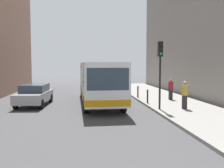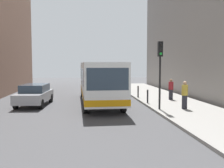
{
  "view_description": "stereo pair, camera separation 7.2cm",
  "coord_description": "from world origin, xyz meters",
  "px_view_note": "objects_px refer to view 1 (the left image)",
  "views": [
    {
      "loc": [
        -1.13,
        -16.36,
        2.88
      ],
      "look_at": [
        0.84,
        0.75,
        1.57
      ],
      "focal_mm": 41.47,
      "sensor_mm": 36.0,
      "label": 1
    },
    {
      "loc": [
        -1.06,
        -16.37,
        2.88
      ],
      "look_at": [
        0.84,
        0.75,
        1.57
      ],
      "focal_mm": 41.47,
      "sensor_mm": 36.0,
      "label": 2
    }
  ],
  "objects_px": {
    "car_beside_bus": "(35,94)",
    "bollard_mid": "(138,92)",
    "pedestrian_near_signal": "(185,95)",
    "traffic_light": "(160,62)",
    "bollard_near": "(148,96)",
    "pedestrian_mid_sidewalk": "(171,89)",
    "bus": "(99,80)"
  },
  "relations": [
    {
      "from": "bus",
      "to": "bollard_near",
      "type": "distance_m",
      "value": 3.83
    },
    {
      "from": "bus",
      "to": "pedestrian_mid_sidewalk",
      "type": "distance_m",
      "value": 5.67
    },
    {
      "from": "car_beside_bus",
      "to": "traffic_light",
      "type": "xyz_separation_m",
      "value": [
        8.03,
        -3.34,
        2.22
      ]
    },
    {
      "from": "traffic_light",
      "to": "bollard_mid",
      "type": "height_order",
      "value": "traffic_light"
    },
    {
      "from": "pedestrian_near_signal",
      "to": "pedestrian_mid_sidewalk",
      "type": "bearing_deg",
      "value": -107.5
    },
    {
      "from": "bollard_mid",
      "to": "pedestrian_near_signal",
      "type": "xyz_separation_m",
      "value": [
        1.66,
        -5.8,
        0.38
      ]
    },
    {
      "from": "bollard_near",
      "to": "pedestrian_mid_sidewalk",
      "type": "relative_size",
      "value": 0.59
    },
    {
      "from": "bollard_mid",
      "to": "pedestrian_near_signal",
      "type": "relative_size",
      "value": 0.56
    },
    {
      "from": "bus",
      "to": "bollard_near",
      "type": "xyz_separation_m",
      "value": [
        3.37,
        -1.46,
        -1.1
      ]
    },
    {
      "from": "bus",
      "to": "car_beside_bus",
      "type": "height_order",
      "value": "bus"
    },
    {
      "from": "car_beside_bus",
      "to": "bollard_near",
      "type": "bearing_deg",
      "value": 178.88
    },
    {
      "from": "bus",
      "to": "bollard_mid",
      "type": "distance_m",
      "value": 3.95
    },
    {
      "from": "car_beside_bus",
      "to": "pedestrian_near_signal",
      "type": "height_order",
      "value": "pedestrian_near_signal"
    },
    {
      "from": "bollard_mid",
      "to": "traffic_light",
      "type": "bearing_deg",
      "value": -89.0
    },
    {
      "from": "bollard_mid",
      "to": "pedestrian_near_signal",
      "type": "height_order",
      "value": "pedestrian_near_signal"
    },
    {
      "from": "bollard_near",
      "to": "pedestrian_near_signal",
      "type": "relative_size",
      "value": 0.56
    },
    {
      "from": "bus",
      "to": "bollard_near",
      "type": "height_order",
      "value": "bus"
    },
    {
      "from": "traffic_light",
      "to": "bollard_mid",
      "type": "distance_m",
      "value": 6.23
    },
    {
      "from": "traffic_light",
      "to": "bollard_near",
      "type": "relative_size",
      "value": 4.32
    },
    {
      "from": "car_beside_bus",
      "to": "traffic_light",
      "type": "distance_m",
      "value": 8.97
    },
    {
      "from": "bollard_near",
      "to": "pedestrian_mid_sidewalk",
      "type": "xyz_separation_m",
      "value": [
        2.25,
        1.59,
        0.32
      ]
    },
    {
      "from": "car_beside_bus",
      "to": "bollard_mid",
      "type": "relative_size",
      "value": 4.77
    },
    {
      "from": "car_beside_bus",
      "to": "bollard_mid",
      "type": "xyz_separation_m",
      "value": [
        7.93,
        2.42,
        -0.16
      ]
    },
    {
      "from": "traffic_light",
      "to": "bollard_mid",
      "type": "bearing_deg",
      "value": 91.0
    },
    {
      "from": "bus",
      "to": "bollard_mid",
      "type": "relative_size",
      "value": 11.66
    },
    {
      "from": "car_beside_bus",
      "to": "bollard_mid",
      "type": "height_order",
      "value": "car_beside_bus"
    },
    {
      "from": "car_beside_bus",
      "to": "traffic_light",
      "type": "relative_size",
      "value": 1.1
    },
    {
      "from": "bollard_near",
      "to": "pedestrian_mid_sidewalk",
      "type": "height_order",
      "value": "pedestrian_mid_sidewalk"
    },
    {
      "from": "bus",
      "to": "traffic_light",
      "type": "distance_m",
      "value": 5.46
    },
    {
      "from": "bus",
      "to": "bollard_near",
      "type": "bearing_deg",
      "value": 155.11
    },
    {
      "from": "traffic_light",
      "to": "bollard_near",
      "type": "xyz_separation_m",
      "value": [
        -0.1,
        2.56,
        -2.38
      ]
    },
    {
      "from": "traffic_light",
      "to": "bollard_mid",
      "type": "xyz_separation_m",
      "value": [
        -0.1,
        5.76,
        -2.38
      ]
    }
  ]
}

